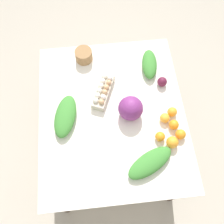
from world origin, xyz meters
The scene contains 15 objects.
ground_plane centered at (0.00, 0.00, 0.00)m, with size 8.00×8.00×0.00m, color #B2A899.
dining_table centered at (0.00, 0.00, 0.67)m, with size 1.25×1.05×0.77m.
cabbage_purple centered at (-0.02, -0.13, 0.85)m, with size 0.17×0.17×0.17m, color #7A2D75.
egg_carton centered at (0.17, 0.05, 0.81)m, with size 0.31×0.20×0.09m.
paper_bag centered at (0.49, 0.17, 0.81)m, with size 0.13×0.13×0.09m, color #997047.
greens_bunch_dandelion centered at (-0.39, -0.21, 0.80)m, with size 0.33×0.14×0.07m, color #3D8433.
greens_bunch_scallion centered at (0.36, -0.33, 0.81)m, with size 0.27×0.11×0.08m, color #3D8433.
greens_bunch_chard centered at (-0.01, 0.33, 0.81)m, with size 0.33×0.14×0.08m, color #3D8433.
beet_root centered at (0.20, -0.40, 0.80)m, with size 0.07×0.07×0.07m, color #5B1933.
orange_0 centered at (-0.15, -0.42, 0.80)m, with size 0.07×0.07×0.07m, color orange.
orange_1 centered at (-0.22, -0.31, 0.80)m, with size 0.07×0.07×0.07m, color orange.
orange_2 centered at (-0.09, -0.36, 0.80)m, with size 0.07×0.07×0.07m, color #F9A833.
orange_3 centered at (-0.27, -0.38, 0.81)m, with size 0.08×0.08×0.08m, color orange.
orange_4 centered at (-0.05, -0.42, 0.80)m, with size 0.07×0.07×0.07m, color orange.
orange_5 centered at (-0.22, -0.45, 0.80)m, with size 0.07×0.07×0.07m, color orange.
Camera 1 is at (-0.72, 0.08, 2.42)m, focal length 40.00 mm.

